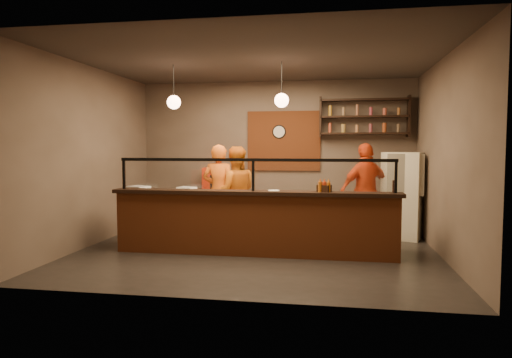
% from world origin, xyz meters
% --- Properties ---
extents(floor, '(6.00, 6.00, 0.00)m').
position_xyz_m(floor, '(0.00, 0.00, 0.00)').
color(floor, black).
rests_on(floor, ground).
extents(ceiling, '(6.00, 6.00, 0.00)m').
position_xyz_m(ceiling, '(0.00, 0.00, 3.20)').
color(ceiling, '#3A322C').
rests_on(ceiling, wall_back).
extents(wall_back, '(6.00, 0.00, 6.00)m').
position_xyz_m(wall_back, '(0.00, 2.50, 1.60)').
color(wall_back, '#69594D').
rests_on(wall_back, floor).
extents(wall_left, '(0.00, 5.00, 5.00)m').
position_xyz_m(wall_left, '(-3.00, 0.00, 1.60)').
color(wall_left, '#69594D').
rests_on(wall_left, floor).
extents(wall_right, '(0.00, 5.00, 5.00)m').
position_xyz_m(wall_right, '(3.00, 0.00, 1.60)').
color(wall_right, '#69594D').
rests_on(wall_right, floor).
extents(wall_front, '(6.00, 0.00, 6.00)m').
position_xyz_m(wall_front, '(0.00, -2.50, 1.60)').
color(wall_front, '#69594D').
rests_on(wall_front, floor).
extents(brick_patch, '(1.60, 0.04, 1.30)m').
position_xyz_m(brick_patch, '(0.20, 2.47, 1.90)').
color(brick_patch, brown).
rests_on(brick_patch, wall_back).
extents(service_counter, '(4.60, 0.25, 1.00)m').
position_xyz_m(service_counter, '(0.00, -0.30, 0.50)').
color(service_counter, brown).
rests_on(service_counter, floor).
extents(counter_ledge, '(4.70, 0.37, 0.06)m').
position_xyz_m(counter_ledge, '(0.00, -0.30, 1.03)').
color(counter_ledge, black).
rests_on(counter_ledge, service_counter).
extents(worktop_cabinet, '(4.60, 0.75, 0.85)m').
position_xyz_m(worktop_cabinet, '(0.00, 0.20, 0.42)').
color(worktop_cabinet, gray).
rests_on(worktop_cabinet, floor).
extents(worktop, '(4.60, 0.75, 0.05)m').
position_xyz_m(worktop, '(0.00, 0.20, 0.88)').
color(worktop, white).
rests_on(worktop, worktop_cabinet).
extents(sneeze_guard, '(4.50, 0.05, 0.52)m').
position_xyz_m(sneeze_guard, '(0.00, -0.30, 1.37)').
color(sneeze_guard, white).
rests_on(sneeze_guard, counter_ledge).
extents(wall_shelving, '(1.84, 0.28, 0.85)m').
position_xyz_m(wall_shelving, '(1.90, 2.32, 2.40)').
color(wall_shelving, black).
rests_on(wall_shelving, wall_back).
extents(wall_clock, '(0.30, 0.04, 0.30)m').
position_xyz_m(wall_clock, '(0.10, 2.46, 2.10)').
color(wall_clock, black).
rests_on(wall_clock, wall_back).
extents(pendant_left, '(0.24, 0.24, 0.77)m').
position_xyz_m(pendant_left, '(-1.50, 0.20, 2.55)').
color(pendant_left, black).
rests_on(pendant_left, ceiling).
extents(pendant_right, '(0.24, 0.24, 0.77)m').
position_xyz_m(pendant_right, '(0.40, 0.20, 2.55)').
color(pendant_right, black).
rests_on(pendant_right, ceiling).
extents(cook_left, '(0.70, 0.49, 1.82)m').
position_xyz_m(cook_left, '(-0.91, 1.06, 0.91)').
color(cook_left, orange).
rests_on(cook_left, floor).
extents(cook_mid, '(1.02, 0.89, 1.78)m').
position_xyz_m(cook_mid, '(-0.62, 1.18, 0.89)').
color(cook_mid, '#D06913').
rests_on(cook_mid, floor).
extents(cook_right, '(1.17, 0.86, 1.84)m').
position_xyz_m(cook_right, '(1.90, 1.33, 0.92)').
color(cook_right, red).
rests_on(cook_right, floor).
extents(fridge, '(0.87, 0.84, 1.67)m').
position_xyz_m(fridge, '(2.60, 1.58, 0.83)').
color(fridge, '#EBE6C7').
rests_on(fridge, floor).
extents(red_cooler, '(0.64, 0.61, 1.32)m').
position_xyz_m(red_cooler, '(-1.25, 2.15, 0.66)').
color(red_cooler, red).
rests_on(red_cooler, floor).
extents(pizza_dough, '(0.58, 0.58, 0.01)m').
position_xyz_m(pizza_dough, '(-0.14, 0.07, 0.91)').
color(pizza_dough, white).
rests_on(pizza_dough, worktop).
extents(prep_tub_a, '(0.31, 0.27, 0.13)m').
position_xyz_m(prep_tub_a, '(-2.15, 0.21, 0.97)').
color(prep_tub_a, silver).
rests_on(prep_tub_a, worktop).
extents(prep_tub_b, '(0.35, 0.31, 0.15)m').
position_xyz_m(prep_tub_b, '(-1.33, 0.35, 0.97)').
color(prep_tub_b, silver).
rests_on(prep_tub_b, worktop).
extents(prep_tub_c, '(0.43, 0.39, 0.17)m').
position_xyz_m(prep_tub_c, '(-2.15, 0.12, 0.99)').
color(prep_tub_c, silver).
rests_on(prep_tub_c, worktop).
extents(rolling_pin, '(0.31, 0.13, 0.05)m').
position_xyz_m(rolling_pin, '(-1.30, 0.19, 0.93)').
color(rolling_pin, '#CED623').
rests_on(rolling_pin, worktop).
extents(condiment_caddy, '(0.24, 0.22, 0.11)m').
position_xyz_m(condiment_caddy, '(1.14, -0.28, 1.11)').
color(condiment_caddy, black).
rests_on(condiment_caddy, counter_ledge).
extents(pepper_mill, '(0.05, 0.05, 0.19)m').
position_xyz_m(pepper_mill, '(2.20, -0.22, 1.16)').
color(pepper_mill, black).
rests_on(pepper_mill, counter_ledge).
extents(small_plate, '(0.23, 0.23, 0.01)m').
position_xyz_m(small_plate, '(0.33, -0.27, 1.07)').
color(small_plate, white).
rests_on(small_plate, counter_ledge).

